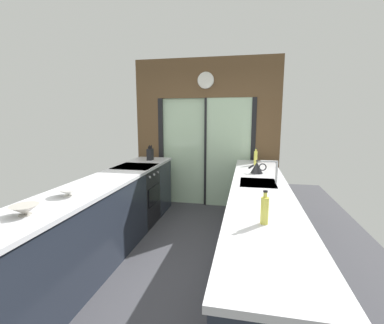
% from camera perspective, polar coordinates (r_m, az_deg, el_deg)
% --- Properties ---
extents(ground_plane, '(5.04, 7.60, 0.02)m').
position_cam_1_polar(ground_plane, '(3.65, -1.76, -17.77)').
color(ground_plane, '#38383D').
extents(back_wall_unit, '(2.64, 0.12, 2.70)m').
position_cam_1_polar(back_wall_unit, '(5.02, 2.93, 7.90)').
color(back_wall_unit, brown).
rests_on(back_wall_unit, ground_plane).
extents(left_counter_run, '(0.62, 3.80, 0.92)m').
position_cam_1_polar(left_counter_run, '(3.38, -19.26, -11.80)').
color(left_counter_run, '#1E232D').
rests_on(left_counter_run, ground_plane).
extents(right_counter_run, '(0.62, 3.80, 0.92)m').
position_cam_1_polar(right_counter_run, '(3.11, 13.89, -13.53)').
color(right_counter_run, '#1E232D').
rests_on(right_counter_run, ground_plane).
extents(sink_faucet, '(0.19, 0.02, 0.26)m').
position_cam_1_polar(sink_faucet, '(3.17, 16.83, -1.25)').
color(sink_faucet, '#B7BABC').
rests_on(sink_faucet, right_counter_run).
extents(oven_range, '(0.60, 0.60, 0.92)m').
position_cam_1_polar(oven_range, '(4.33, -11.64, -6.91)').
color(oven_range, black).
rests_on(oven_range, ground_plane).
extents(mixing_bowl_near, '(0.21, 0.21, 0.08)m').
position_cam_1_polar(mixing_bowl_near, '(2.45, -31.75, -8.57)').
color(mixing_bowl_near, gray).
rests_on(mixing_bowl_near, left_counter_run).
extents(mixing_bowl_far, '(0.22, 0.22, 0.08)m').
position_cam_1_polar(mixing_bowl_far, '(2.84, -24.52, -5.73)').
color(mixing_bowl_far, silver).
rests_on(mixing_bowl_far, left_counter_run).
extents(knife_block, '(0.08, 0.14, 0.26)m').
position_cam_1_polar(knife_block, '(4.75, -8.81, 1.62)').
color(knife_block, black).
rests_on(knife_block, left_counter_run).
extents(kettle, '(0.24, 0.16, 0.18)m').
position_cam_1_polar(kettle, '(3.70, 13.49, -1.11)').
color(kettle, black).
rests_on(kettle, right_counter_run).
extents(soap_bottle_near, '(0.06, 0.06, 0.24)m').
position_cam_1_polar(soap_bottle_near, '(1.99, 15.04, -9.68)').
color(soap_bottle_near, '#D1CC4C').
rests_on(soap_bottle_near, right_counter_run).
extents(soap_bottle_far, '(0.05, 0.05, 0.27)m').
position_cam_1_polar(soap_bottle_far, '(4.32, 13.23, 0.88)').
color(soap_bottle_far, '#D1CC4C').
rests_on(soap_bottle_far, right_counter_run).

